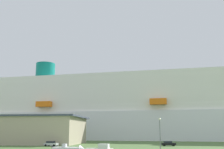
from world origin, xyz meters
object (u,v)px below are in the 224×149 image
Objects in this scene: street_lamp at (160,129)px; parked_car_silver_sedan at (51,144)px; parked_car_black_coupe at (168,143)px; cruise_ship at (113,112)px.

parked_car_silver_sedan is (-33.61, 15.66, -4.36)m from street_lamp.
street_lamp is at bearing -24.98° from parked_car_silver_sedan.
parked_car_black_coupe is (3.12, 22.44, -4.36)m from street_lamp.
cruise_ship is 67.10m from parked_car_black_coupe.
street_lamp reaches higher than parked_car_black_coupe.
parked_car_silver_sedan is 37.36m from parked_car_black_coupe.
street_lamp is 23.07m from parked_car_black_coupe.
parked_car_silver_sedan is (-10.37, -66.91, -13.88)m from cruise_ship.
parked_car_silver_sedan and parked_car_black_coupe have the same top height.
parked_car_black_coupe is (26.36, -60.12, -13.88)m from cruise_ship.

